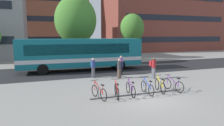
% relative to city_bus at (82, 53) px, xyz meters
% --- Properties ---
extents(ground, '(200.00, 200.00, 0.00)m').
position_rel_city_bus_xyz_m(ground, '(1.54, -10.07, -1.78)').
color(ground, gray).
extents(bus_lane_asphalt, '(80.00, 7.20, 0.01)m').
position_rel_city_bus_xyz_m(bus_lane_asphalt, '(1.54, 0.00, -1.77)').
color(bus_lane_asphalt, '#232326').
rests_on(bus_lane_asphalt, ground).
extents(city_bus, '(12.09, 2.91, 3.20)m').
position_rel_city_bus_xyz_m(city_bus, '(0.00, 0.00, 0.00)').
color(city_bus, '#0F6070').
rests_on(city_bus, ground).
extents(bike_rack, '(6.05, 0.13, 0.70)m').
position_rel_city_bus_xyz_m(bike_rack, '(1.53, -9.33, -1.69)').
color(bike_rack, '#47474C').
rests_on(bike_rack, ground).
extents(parked_bicycle_red_0, '(0.59, 1.69, 0.99)m').
position_rel_city_bus_xyz_m(parked_bicycle_red_0, '(-0.96, -9.27, -1.39)').
color(parked_bicycle_red_0, black).
rests_on(parked_bicycle_red_0, ground).
extents(parked_bicycle_red_1, '(0.59, 1.69, 0.99)m').
position_rel_city_bus_xyz_m(parked_bicycle_red_1, '(0.07, -9.41, -1.39)').
color(parked_bicycle_red_1, black).
rests_on(parked_bicycle_red_1, ground).
extents(parked_bicycle_purple_2, '(0.52, 1.72, 0.99)m').
position_rel_city_bus_xyz_m(parked_bicycle_purple_2, '(1.01, -9.28, -1.39)').
color(parked_bicycle_purple_2, black).
rests_on(parked_bicycle_purple_2, ground).
extents(parked_bicycle_blue_3, '(0.52, 1.72, 0.99)m').
position_rel_city_bus_xyz_m(parked_bicycle_blue_3, '(2.09, -9.36, -1.39)').
color(parked_bicycle_blue_3, black).
rests_on(parked_bicycle_blue_3, ground).
extents(parked_bicycle_yellow_4, '(0.55, 1.70, 0.99)m').
position_rel_city_bus_xyz_m(parked_bicycle_yellow_4, '(3.08, -9.24, -1.39)').
color(parked_bicycle_yellow_4, black).
rests_on(parked_bicycle_yellow_4, ground).
extents(parked_bicycle_purple_5, '(0.54, 1.70, 0.99)m').
position_rel_city_bus_xyz_m(parked_bicycle_purple_5, '(4.04, -9.30, -1.39)').
color(parked_bicycle_purple_5, black).
rests_on(parked_bicycle_purple_5, ground).
extents(commuter_navy_pack_0, '(0.61, 0.53, 1.64)m').
position_rel_city_bus_xyz_m(commuter_navy_pack_0, '(2.17, -4.62, -0.84)').
color(commuter_navy_pack_0, '#47382D').
rests_on(commuter_navy_pack_0, ground).
extents(commuter_red_pack_1, '(0.54, 0.61, 1.77)m').
position_rel_city_bus_xyz_m(commuter_red_pack_1, '(4.73, -5.71, -0.75)').
color(commuter_red_pack_1, '#565660').
rests_on(commuter_red_pack_1, ground).
extents(commuter_teal_pack_2, '(0.35, 0.53, 1.68)m').
position_rel_city_bus_xyz_m(commuter_teal_pack_2, '(0.16, -3.65, -0.81)').
color(commuter_teal_pack_2, '#565660').
rests_on(commuter_teal_pack_2, ground).
extents(commuter_maroon_pack_3, '(0.38, 0.55, 1.74)m').
position_rel_city_bus_xyz_m(commuter_maroon_pack_3, '(2.80, -3.38, -0.77)').
color(commuter_maroon_pack_3, black).
rests_on(commuter_maroon_pack_3, ground).
extents(street_tree_1, '(5.18, 5.18, 8.41)m').
position_rel_city_bus_xyz_m(street_tree_1, '(0.43, 5.80, 3.63)').
color(street_tree_1, brown).
rests_on(street_tree_1, ground).
extents(street_tree_2, '(3.61, 3.61, 6.73)m').
position_rel_city_bus_xyz_m(street_tree_2, '(9.31, 8.04, 2.80)').
color(street_tree_2, brown).
rests_on(street_tree_2, ground).
extents(building_right_wing, '(26.79, 11.12, 17.50)m').
position_rel_city_bus_xyz_m(building_right_wing, '(23.40, 20.99, 6.98)').
color(building_right_wing, brown).
rests_on(building_right_wing, ground).
extents(building_centre_block, '(17.48, 13.59, 17.44)m').
position_rel_city_bus_xyz_m(building_centre_block, '(-1.59, 33.12, 6.95)').
color(building_centre_block, brown).
rests_on(building_centre_block, ground).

